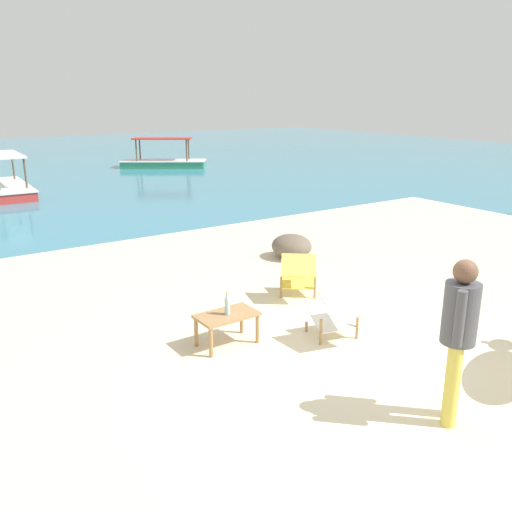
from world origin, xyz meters
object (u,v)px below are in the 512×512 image
Objects in this scene: boat_green at (163,161)px; boat_red at (8,186)px; deck_chair_near at (298,273)px; person_standing at (459,330)px; deck_chair_far at (338,312)px; bottle at (227,305)px; low_bench_table at (227,319)px.

boat_red is at bearing 59.69° from boat_green.
boat_red reaches higher than deck_chair_near.
person_standing is 15.89m from boat_red.
deck_chair_far is 0.24× the size of boat_green.
bottle is 18.01m from boat_green.
bottle reaches higher than low_bench_table.
deck_chair_far is 13.98m from boat_red.
bottle is 1.41m from deck_chair_far.
boat_green is (4.95, 15.87, -0.13)m from deck_chair_near.
bottle is 2.78m from person_standing.
bottle is (-0.00, -0.02, 0.19)m from low_bench_table.
boat_red and boat_green have the same top height.
deck_chair_far reaches higher than low_bench_table.
low_bench_table is at bearing -13.58° from person_standing.
deck_chair_near is at bearing -47.03° from person_standing.
boat_green is at bearing 117.72° from boat_red.
deck_chair_near is at bearing 25.34° from bottle.
deck_chair_far is (1.23, -0.67, 0.04)m from low_bench_table.
low_bench_table is at bearing 101.31° from boat_green.
person_standing is (0.93, -2.60, 0.60)m from low_bench_table.
boat_red is 7.76m from boat_green.
bottle is at bearing 75.77° from deck_chair_far.
person_standing is 0.44× the size of boat_red.
person_standing is (-0.30, -1.93, 0.56)m from deck_chair_far.
deck_chair_near is 0.25× the size of boat_green.
deck_chair_near is (1.77, 0.84, -0.15)m from bottle.
boat_red is at bearing 91.00° from bottle.
deck_chair_far is at bearing -27.83° from bottle.
boat_red is at bearing -29.08° from person_standing.
deck_chair_near is 0.57× the size of person_standing.
low_bench_table is 2.83m from person_standing.
person_standing reaches higher than deck_chair_far.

